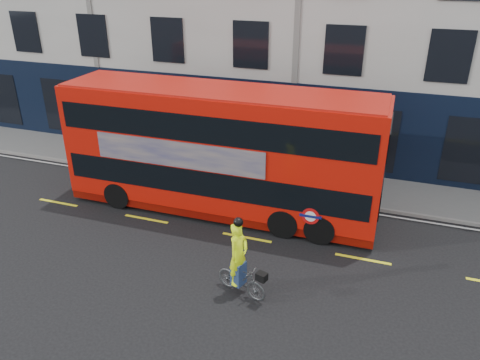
% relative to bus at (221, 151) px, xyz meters
% --- Properties ---
extents(ground, '(120.00, 120.00, 0.00)m').
position_rel_bus_xyz_m(ground, '(1.58, -3.20, -2.45)').
color(ground, black).
rests_on(ground, ground).
extents(pavement, '(60.00, 3.00, 0.12)m').
position_rel_bus_xyz_m(pavement, '(1.58, 3.30, -2.39)').
color(pavement, slate).
rests_on(pavement, ground).
extents(kerb, '(60.00, 0.12, 0.13)m').
position_rel_bus_xyz_m(kerb, '(1.58, 1.80, -2.38)').
color(kerb, gray).
rests_on(kerb, ground).
extents(road_edge_line, '(58.00, 0.10, 0.01)m').
position_rel_bus_xyz_m(road_edge_line, '(1.58, 1.50, -2.44)').
color(road_edge_line, silver).
rests_on(road_edge_line, ground).
extents(lane_dashes, '(58.00, 0.12, 0.01)m').
position_rel_bus_xyz_m(lane_dashes, '(1.58, -1.70, -2.44)').
color(lane_dashes, yellow).
rests_on(lane_dashes, ground).
extents(bus, '(11.85, 2.79, 4.77)m').
position_rel_bus_xyz_m(bus, '(0.00, 0.00, 0.00)').
color(bus, red).
rests_on(bus, ground).
extents(cyclist, '(1.73, 0.95, 2.53)m').
position_rel_bus_xyz_m(cyclist, '(2.33, -4.62, -1.56)').
color(cyclist, '#484C4E').
rests_on(cyclist, ground).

